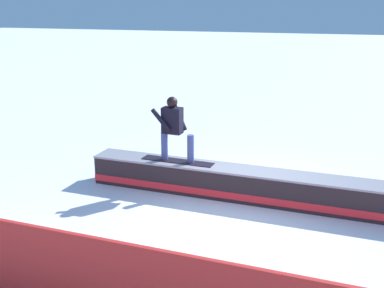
{
  "coord_description": "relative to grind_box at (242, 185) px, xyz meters",
  "views": [
    {
      "loc": [
        -2.08,
        8.39,
        3.71
      ],
      "look_at": [
        0.69,
        1.0,
        1.35
      ],
      "focal_mm": 43.23,
      "sensor_mm": 36.0,
      "label": 1
    }
  ],
  "objects": [
    {
      "name": "grind_box",
      "position": [
        0.0,
        0.0,
        0.0
      ],
      "size": [
        6.43,
        0.68,
        0.63
      ],
      "color": "#272226",
      "rests_on": "ground_plane"
    },
    {
      "name": "ground_plane",
      "position": [
        0.0,
        0.0,
        -0.28
      ],
      "size": [
        120.0,
        120.0,
        0.0
      ],
      "primitive_type": "plane",
      "color": "white"
    },
    {
      "name": "snowboarder",
      "position": [
        1.47,
        0.01,
        1.06
      ],
      "size": [
        1.54,
        0.42,
        1.35
      ],
      "color": "black",
      "rests_on": "grind_box"
    }
  ]
}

